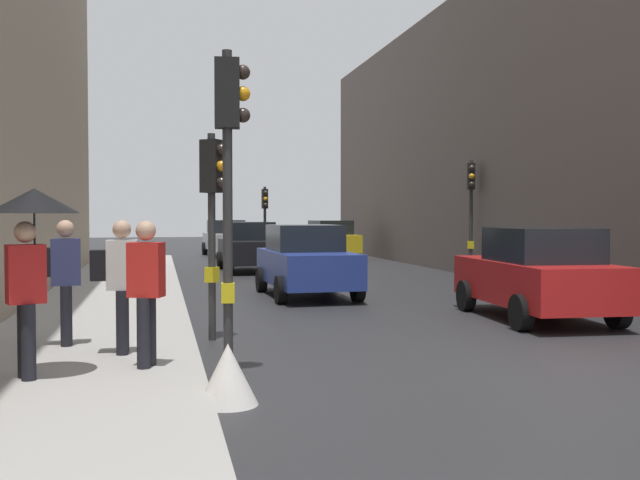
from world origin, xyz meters
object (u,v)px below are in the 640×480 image
at_px(traffic_light_near_right, 213,198).
at_px(traffic_light_far_median, 265,210).
at_px(car_red_sedan, 537,274).
at_px(pedestrian_with_grey_backpack, 62,274).
at_px(traffic_light_mid_street, 471,197).
at_px(pedestrian_in_red_jacket, 146,287).
at_px(car_blue_van, 306,261).
at_px(car_yellow_taxi, 329,240).
at_px(car_dark_suv, 250,247).
at_px(pedestrian_with_umbrella, 32,229).
at_px(warning_sign_triangle, 228,374).
at_px(traffic_light_near_left, 229,153).
at_px(pedestrian_with_black_backpack, 119,278).
at_px(car_silver_hatchback, 226,238).

bearing_deg(traffic_light_near_right, traffic_light_far_median, 79.58).
bearing_deg(car_red_sedan, pedestrian_with_grey_backpack, -167.07).
xyz_separation_m(traffic_light_far_median, traffic_light_mid_street, (5.27, -9.57, 0.36)).
bearing_deg(traffic_light_far_median, traffic_light_near_right, -100.42).
bearing_deg(pedestrian_in_red_jacket, traffic_light_mid_street, 52.22).
distance_m(car_blue_van, car_yellow_taxi, 15.91).
relative_size(traffic_light_near_right, pedestrian_with_grey_backpack, 1.86).
distance_m(traffic_light_mid_street, car_dark_suv, 8.02).
bearing_deg(traffic_light_near_right, car_blue_van, 65.56).
distance_m(pedestrian_with_umbrella, warning_sign_triangle, 2.79).
relative_size(pedestrian_with_umbrella, pedestrian_in_red_jacket, 1.21).
bearing_deg(traffic_light_mid_street, traffic_light_near_left, -124.62).
height_order(car_blue_van, pedestrian_with_black_backpack, pedestrian_with_black_backpack).
bearing_deg(car_yellow_taxi, traffic_light_far_median, -153.01).
distance_m(car_blue_van, car_dark_suv, 8.43).
height_order(car_silver_hatchback, car_dark_suv, same).
xyz_separation_m(traffic_light_near_right, traffic_light_mid_street, (8.87, 10.05, 0.32)).
bearing_deg(pedestrian_with_grey_backpack, traffic_light_near_left, -40.86).
bearing_deg(traffic_light_near_right, pedestrian_with_grey_backpack, -157.24).
xyz_separation_m(car_blue_van, car_yellow_taxi, (4.16, 15.36, 0.00)).
bearing_deg(pedestrian_with_umbrella, car_yellow_taxi, 69.52).
relative_size(traffic_light_near_left, car_dark_suv, 0.94).
bearing_deg(pedestrian_with_umbrella, pedestrian_with_grey_backpack, 88.35).
xyz_separation_m(traffic_light_near_left, car_yellow_taxi, (6.84, 24.06, -1.87)).
bearing_deg(pedestrian_with_grey_backpack, traffic_light_far_median, 74.27).
bearing_deg(traffic_light_far_median, traffic_light_mid_street, -61.17).
height_order(traffic_light_near_left, pedestrian_in_red_jacket, traffic_light_near_left).
bearing_deg(car_yellow_taxi, car_red_sedan, -91.75).
bearing_deg(traffic_light_mid_street, car_silver_hatchback, 114.38).
distance_m(traffic_light_near_left, warning_sign_triangle, 2.74).
bearing_deg(traffic_light_near_left, pedestrian_with_umbrella, -173.91).
bearing_deg(car_silver_hatchback, traffic_light_near_right, -95.55).
relative_size(traffic_light_far_median, warning_sign_triangle, 4.97).
relative_size(pedestrian_with_grey_backpack, pedestrian_in_red_jacket, 1.00).
bearing_deg(car_dark_suv, car_blue_van, -87.41).
distance_m(traffic_light_near_right, traffic_light_far_median, 19.95).
relative_size(pedestrian_with_black_backpack, pedestrian_with_grey_backpack, 1.00).
xyz_separation_m(traffic_light_far_median, warning_sign_triangle, (-3.75, -23.69, -1.90)).
distance_m(traffic_light_far_median, car_blue_van, 13.81).
bearing_deg(pedestrian_in_red_jacket, traffic_light_near_left, -6.55).
bearing_deg(pedestrian_with_umbrella, traffic_light_mid_street, 49.67).
relative_size(traffic_light_far_median, pedestrian_in_red_jacket, 1.82).
xyz_separation_m(car_silver_hatchback, pedestrian_with_umbrella, (-4.61, -27.43, 0.96)).
height_order(traffic_light_near_right, traffic_light_far_median, traffic_light_near_right).
xyz_separation_m(pedestrian_with_umbrella, pedestrian_with_grey_backpack, (0.06, 2.12, -0.68)).
xyz_separation_m(traffic_light_near_right, car_silver_hatchback, (2.37, 24.40, -1.40)).
height_order(traffic_light_near_left, pedestrian_with_umbrella, traffic_light_near_left).
bearing_deg(car_red_sedan, traffic_light_mid_street, 73.63).
height_order(traffic_light_far_median, car_dark_suv, traffic_light_far_median).
height_order(traffic_light_near_right, pedestrian_with_grey_backpack, traffic_light_near_right).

